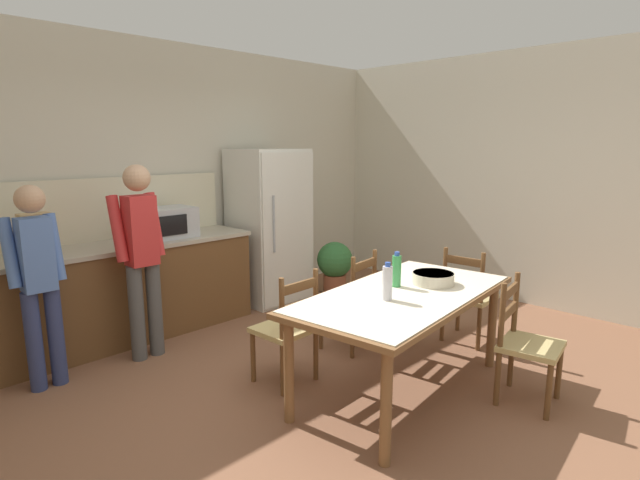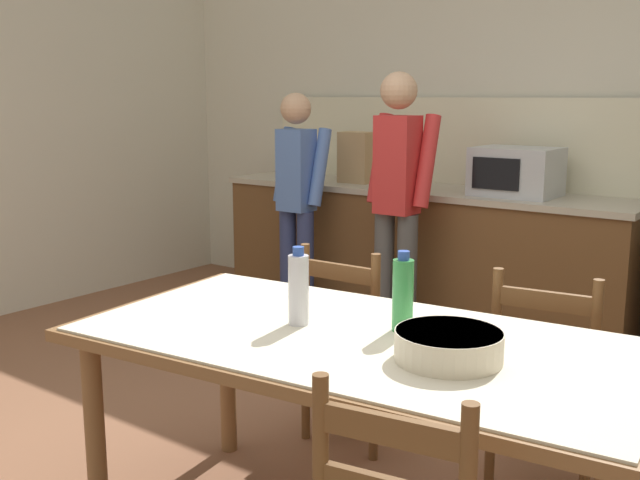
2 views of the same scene
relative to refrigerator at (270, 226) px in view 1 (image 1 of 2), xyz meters
The scene contains 19 objects.
ground_plane 2.65m from the refrigerator, 118.57° to the right, with size 8.32×8.32×0.00m, color brown.
wall_back 1.40m from the refrigerator, 158.42° to the left, with size 6.52×0.12×2.90m, color beige.
wall_right 3.06m from the refrigerator, 46.62° to the right, with size 0.12×5.20×2.90m, color beige.
kitchen_counter 2.02m from the refrigerator, behind, with size 2.97×0.66×0.93m.
counter_splashback 2.04m from the refrigerator, 169.93° to the left, with size 2.93×0.03×0.60m, color beige.
refrigerator is the anchor object (origin of this frame).
microwave 1.31m from the refrigerator, behind, with size 0.50×0.39×0.30m.
paper_bag 2.49m from the refrigerator, behind, with size 0.24×0.16×0.36m, color tan.
dining_table 2.59m from the refrigerator, 107.40° to the right, with size 1.99×1.15×0.78m.
bottle_near_centre 2.69m from the refrigerator, 112.05° to the right, with size 0.07×0.07×0.27m.
bottle_off_centre 2.44m from the refrigerator, 106.47° to the right, with size 0.07×0.07×0.27m.
serving_bowl 2.54m from the refrigerator, 99.87° to the right, with size 0.32×0.32×0.09m.
chair_side_far_left 2.22m from the refrigerator, 126.24° to the right, with size 0.43×0.42×0.91m.
chair_side_far_right 1.77m from the refrigerator, 104.47° to the right, with size 0.47×0.46×0.91m.
chair_head_end 2.42m from the refrigerator, 78.82° to the right, with size 0.43×0.45×0.91m.
chair_side_near_right 3.23m from the refrigerator, 94.84° to the right, with size 0.48×0.46×0.91m.
person_at_sink 2.68m from the refrigerator, 169.67° to the right, with size 0.39×0.27×1.57m.
person_at_counter 1.90m from the refrigerator, 164.73° to the right, with size 0.42×0.29×1.69m.
potted_plant 0.95m from the refrigerator, 32.47° to the right, with size 0.44×0.44×0.67m.
Camera 1 is at (-2.52, -2.32, 1.85)m, focal length 28.00 mm.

